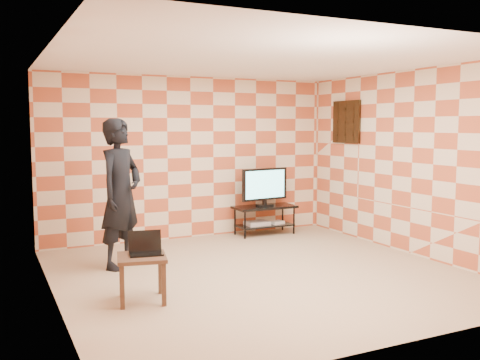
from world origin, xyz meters
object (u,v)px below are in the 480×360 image
person (121,194)px  tv_stand (265,213)px  tv (265,185)px  side_table (142,264)px

person → tv_stand: bearing=-18.5°
tv_stand → tv: tv is taller
side_table → tv: bearing=41.7°
tv → person: (-2.75, -1.08, 0.13)m
tv_stand → tv: size_ratio=1.20×
tv_stand → side_table: bearing=-138.3°
tv_stand → tv: (-0.00, -0.00, 0.50)m
side_table → person: bearing=84.9°
person → tv: bearing=-18.6°
tv → tv_stand: bearing=82.6°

